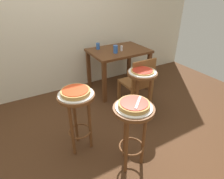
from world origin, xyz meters
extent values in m
plane|color=#4C2D19|center=(0.00, 0.00, 0.00)|extent=(6.00, 6.00, 0.00)
cube|color=beige|center=(0.00, 1.65, 1.50)|extent=(6.00, 0.10, 3.00)
cylinder|color=brown|center=(0.18, -0.46, 0.73)|extent=(0.40, 0.40, 0.03)
cylinder|color=brown|center=(0.18, -0.34, 0.36)|extent=(0.04, 0.04, 0.72)
cylinder|color=brown|center=(0.07, -0.52, 0.36)|extent=(0.04, 0.04, 0.72)
cylinder|color=brown|center=(0.29, -0.52, 0.36)|extent=(0.04, 0.04, 0.72)
torus|color=brown|center=(0.18, -0.46, 0.25)|extent=(0.27, 0.27, 0.02)
cylinder|color=white|center=(0.18, -0.46, 0.76)|extent=(0.35, 0.35, 0.01)
cylinder|color=tan|center=(0.18, -0.46, 0.78)|extent=(0.30, 0.30, 0.04)
cylinder|color=red|center=(0.18, -0.46, 0.81)|extent=(0.26, 0.26, 0.01)
cylinder|color=brown|center=(-0.21, 0.04, 0.73)|extent=(0.40, 0.40, 0.03)
cylinder|color=brown|center=(-0.21, 0.16, 0.36)|extent=(0.04, 0.04, 0.72)
cylinder|color=brown|center=(-0.31, -0.02, 0.36)|extent=(0.04, 0.04, 0.72)
cylinder|color=brown|center=(-0.10, -0.02, 0.36)|extent=(0.04, 0.04, 0.72)
torus|color=brown|center=(-0.21, 0.04, 0.25)|extent=(0.27, 0.27, 0.02)
cylinder|color=white|center=(-0.21, 0.04, 0.76)|extent=(0.38, 0.38, 0.01)
cylinder|color=tan|center=(-0.21, 0.04, 0.78)|extent=(0.31, 0.31, 0.04)
cylinder|color=red|center=(-0.21, 0.04, 0.81)|extent=(0.27, 0.27, 0.01)
cylinder|color=brown|center=(0.76, 0.15, 0.73)|extent=(0.40, 0.40, 0.03)
cylinder|color=brown|center=(0.76, 0.27, 0.36)|extent=(0.04, 0.04, 0.72)
cylinder|color=brown|center=(0.65, 0.09, 0.36)|extent=(0.04, 0.04, 0.72)
cylinder|color=brown|center=(0.86, 0.09, 0.36)|extent=(0.04, 0.04, 0.72)
torus|color=brown|center=(0.76, 0.15, 0.25)|extent=(0.27, 0.27, 0.02)
cylinder|color=white|center=(0.76, 0.15, 0.76)|extent=(0.37, 0.37, 0.01)
cylinder|color=tan|center=(0.76, 0.15, 0.77)|extent=(0.31, 0.31, 0.01)
cylinder|color=red|center=(0.76, 0.15, 0.78)|extent=(0.27, 0.27, 0.01)
cube|color=#5B3319|center=(0.99, 1.12, 0.74)|extent=(1.01, 0.72, 0.04)
cube|color=#5B3319|center=(0.53, 0.81, 0.36)|extent=(0.06, 0.06, 0.72)
cube|color=#5B3319|center=(1.44, 0.81, 0.36)|extent=(0.06, 0.06, 0.72)
cube|color=#5B3319|center=(0.53, 1.43, 0.36)|extent=(0.06, 0.06, 0.72)
cube|color=#5B3319|center=(1.44, 1.43, 0.36)|extent=(0.06, 0.06, 0.72)
cylinder|color=#3360B2|center=(0.85, 0.99, 0.82)|extent=(0.07, 0.07, 0.13)
cylinder|color=#3360B2|center=(0.69, 1.33, 0.81)|extent=(0.07, 0.07, 0.11)
cylinder|color=white|center=(1.00, 1.04, 0.80)|extent=(0.04, 0.04, 0.09)
cube|color=brown|center=(0.89, 0.46, 0.43)|extent=(0.40, 0.40, 0.04)
cube|color=brown|center=(0.89, 0.28, 0.65)|extent=(0.40, 0.03, 0.40)
cube|color=brown|center=(1.07, 0.64, 0.21)|extent=(0.04, 0.04, 0.42)
cube|color=brown|center=(0.71, 0.64, 0.21)|extent=(0.04, 0.04, 0.42)
cube|color=brown|center=(1.07, 0.28, 0.21)|extent=(0.04, 0.04, 0.42)
cube|color=brown|center=(0.71, 0.28, 0.21)|extent=(0.04, 0.04, 0.42)
cube|color=silver|center=(0.21, -0.48, 0.81)|extent=(0.18, 0.16, 0.01)
camera|label=1|loc=(-0.73, -1.64, 1.77)|focal=30.49mm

